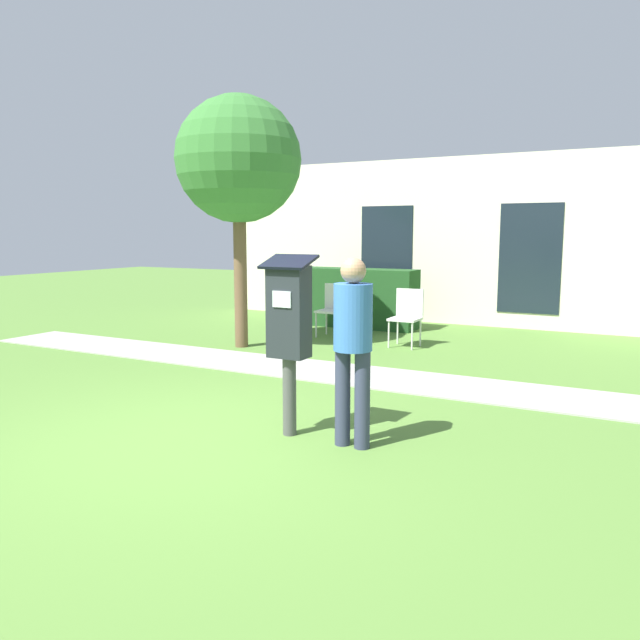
{
  "coord_description": "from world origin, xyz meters",
  "views": [
    {
      "loc": [
        3.4,
        -4.03,
        1.79
      ],
      "look_at": [
        0.95,
        0.54,
        1.05
      ],
      "focal_mm": 35.0,
      "sensor_mm": 36.0,
      "label": 1
    }
  ],
  "objects_px": {
    "person_standing": "(353,337)",
    "parking_meter": "(289,321)",
    "outdoor_chair_left": "(334,306)",
    "outdoor_chair_middle": "(407,313)"
  },
  "relations": [
    {
      "from": "parking_meter",
      "to": "outdoor_chair_middle",
      "type": "distance_m",
      "value": 4.65
    },
    {
      "from": "parking_meter",
      "to": "person_standing",
      "type": "bearing_deg",
      "value": -1.4
    },
    {
      "from": "person_standing",
      "to": "outdoor_chair_middle",
      "type": "xyz_separation_m",
      "value": [
        -1.22,
        4.6,
        -0.4
      ]
    },
    {
      "from": "parking_meter",
      "to": "person_standing",
      "type": "distance_m",
      "value": 0.63
    },
    {
      "from": "person_standing",
      "to": "parking_meter",
      "type": "bearing_deg",
      "value": -170.43
    },
    {
      "from": "parking_meter",
      "to": "outdoor_chair_left",
      "type": "height_order",
      "value": "parking_meter"
    },
    {
      "from": "parking_meter",
      "to": "outdoor_chair_left",
      "type": "bearing_deg",
      "value": 112.7
    },
    {
      "from": "person_standing",
      "to": "outdoor_chair_middle",
      "type": "relative_size",
      "value": 1.76
    },
    {
      "from": "person_standing",
      "to": "outdoor_chair_left",
      "type": "relative_size",
      "value": 1.76
    },
    {
      "from": "outdoor_chair_left",
      "to": "parking_meter",
      "type": "bearing_deg",
      "value": -59.44
    }
  ]
}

